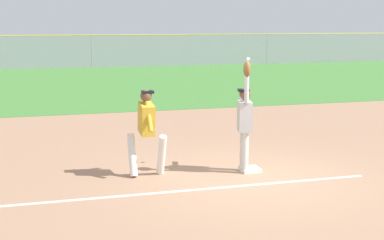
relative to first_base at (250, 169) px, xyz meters
The scene contains 12 objects.
ground_plane 0.54m from the first_base, 112.33° to the right, with size 81.28×81.28×0.00m, color tan.
outfield_grass 17.93m from the first_base, 90.66° to the left, with size 51.10×19.39×0.01m, color #478438.
chalk_foul_line 4.10m from the first_base, 167.32° to the right, with size 12.00×0.10×0.01m, color white.
first_base is the anchor object (origin of this frame).
fielder 1.09m from the first_base, behind, with size 0.36×0.89×2.28m.
runner 2.32m from the first_base, behind, with size 0.71×0.84×1.72m.
baseball 2.26m from the first_base, 83.58° to the left, with size 0.07×0.07×0.07m, color white.
outfield_fence 27.64m from the first_base, 90.43° to the left, with size 51.18×0.08×2.20m.
parked_car_silver 30.57m from the first_base, 101.04° to the left, with size 4.53×2.38×1.25m.
parked_car_red 30.01m from the first_base, 89.99° to the left, with size 4.53×2.37×1.25m.
parked_car_blue 30.64m from the first_base, 80.96° to the left, with size 4.59×2.52×1.25m.
parked_car_green 31.43m from the first_base, 71.69° to the left, with size 4.49×2.30×1.25m.
Camera 1 is at (-4.03, -9.76, 3.01)m, focal length 51.96 mm.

